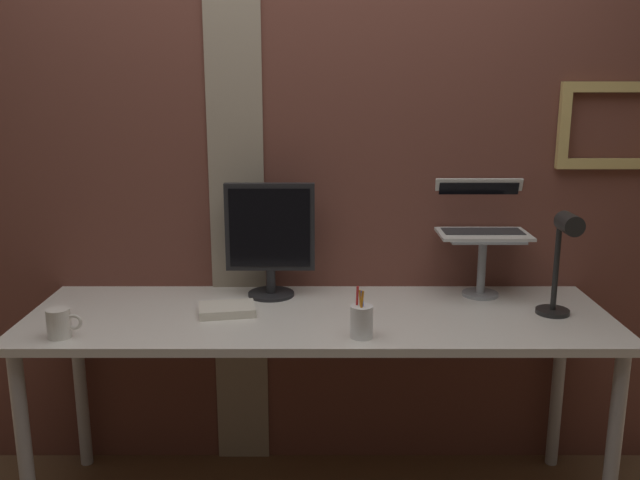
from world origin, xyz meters
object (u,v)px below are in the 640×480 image
object	(u,v)px
pen_cup	(363,321)
monitor	(271,234)
desk_lamp	(564,253)
laptop	(481,218)
coffee_mug	(61,323)

from	to	relation	value
pen_cup	monitor	bearing A→B (deg)	126.52
desk_lamp	laptop	bearing A→B (deg)	122.77
laptop	monitor	bearing A→B (deg)	-175.28
pen_cup	coffee_mug	size ratio (longest dim) A/B	1.47
monitor	coffee_mug	size ratio (longest dim) A/B	3.82
laptop	pen_cup	xyz separation A→B (m)	(-0.49, -0.51, -0.24)
monitor	coffee_mug	distance (m)	0.82
laptop	pen_cup	world-z (taller)	laptop
monitor	pen_cup	distance (m)	0.58
desk_lamp	pen_cup	distance (m)	0.75
monitor	laptop	distance (m)	0.82
monitor	laptop	bearing A→B (deg)	4.72
monitor	desk_lamp	xyz separation A→B (m)	(1.03, -0.26, -0.01)
coffee_mug	monitor	bearing A→B (deg)	33.78
pen_cup	desk_lamp	bearing A→B (deg)	14.20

